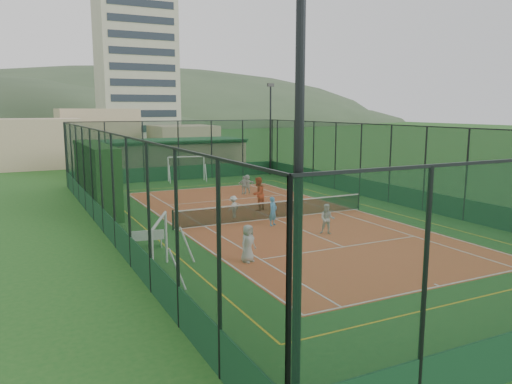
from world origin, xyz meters
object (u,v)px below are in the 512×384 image
at_px(floodlight_sw, 298,222).
at_px(coach, 258,194).
at_px(floodlight_ne, 270,130).
at_px(white_bench, 146,238).
at_px(child_near_right, 327,219).
at_px(apartment_tower, 136,64).
at_px(child_near_mid, 273,211).
at_px(clubhouse, 162,156).
at_px(futsal_goal_near, 160,248).
at_px(child_far_left, 233,207).
at_px(child_far_back, 247,184).
at_px(child_near_left, 248,243).
at_px(child_far_right, 244,185).
at_px(futsal_goal_far, 186,169).

xyz_separation_m(floodlight_sw, coach, (8.79, 18.99, -3.11)).
bearing_deg(floodlight_ne, white_bench, -130.53).
bearing_deg(child_near_right, apartment_tower, 120.92).
height_order(white_bench, child_near_mid, child_near_mid).
relative_size(floodlight_ne, white_bench, 5.61).
bearing_deg(clubhouse, futsal_goal_near, -106.18).
height_order(child_far_left, child_far_back, child_far_back).
xyz_separation_m(child_near_left, child_near_right, (5.35, 2.29, -0.01)).
distance_m(apartment_tower, white_bench, 88.08).
relative_size(floodlight_ne, child_near_left, 5.46).
bearing_deg(floodlight_ne, coach, -120.61).
distance_m(child_near_right, child_far_back, 12.58).
xyz_separation_m(floodlight_sw, child_near_left, (3.90, 10.15, -3.36)).
bearing_deg(futsal_goal_near, child_far_back, -10.76).
xyz_separation_m(clubhouse, white_bench, (-7.80, -24.58, -1.16)).
height_order(child_far_right, child_far_back, child_far_back).
xyz_separation_m(clubhouse, child_near_right, (0.65, -26.16, -0.82)).
bearing_deg(white_bench, child_near_left, -40.01).
height_order(floodlight_ne, child_near_right, floodlight_ne).
xyz_separation_m(child_near_left, child_near_mid, (3.87, 5.07, -0.00)).
height_order(apartment_tower, futsal_goal_far, apartment_tower).
bearing_deg(floodlight_ne, clubhouse, 147.88).
relative_size(child_near_right, child_far_right, 1.14).
relative_size(floodlight_ne, clubhouse, 0.54).
relative_size(clubhouse, futsal_goal_near, 4.80).
height_order(child_far_back, coach, coach).
bearing_deg(floodlight_sw, child_near_mid, 62.97).
bearing_deg(child_far_left, white_bench, 7.15).
height_order(floodlight_sw, coach, floodlight_sw).
distance_m(child_far_left, child_far_back, 8.27).
bearing_deg(white_bench, futsal_goal_far, 77.86).
bearing_deg(apartment_tower, futsal_goal_far, -100.00).
bearing_deg(futsal_goal_near, child_near_right, -50.84).
bearing_deg(futsal_goal_far, apartment_tower, 89.11).
relative_size(futsal_goal_near, futsal_goal_far, 1.01).
relative_size(white_bench, child_near_right, 0.99).
xyz_separation_m(clubhouse, coach, (0.19, -19.61, -0.56)).
xyz_separation_m(child_near_mid, coach, (1.03, 3.77, 0.25)).
distance_m(floodlight_ne, child_far_back, 10.98).
distance_m(floodlight_ne, clubhouse, 10.47).
distance_m(futsal_goal_near, child_far_back, 18.13).
relative_size(white_bench, child_far_left, 1.19).
bearing_deg(child_near_right, clubhouse, 129.84).
xyz_separation_m(floodlight_sw, clubhouse, (8.60, 38.60, -2.55)).
distance_m(child_near_mid, child_far_right, 9.70).
relative_size(floodlight_ne, child_near_right, 5.55).
bearing_deg(child_far_back, white_bench, 51.33).
bearing_deg(apartment_tower, white_bench, -103.18).
bearing_deg(floodlight_ne, apartment_tower, 87.02).
height_order(child_far_right, coach, coach).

